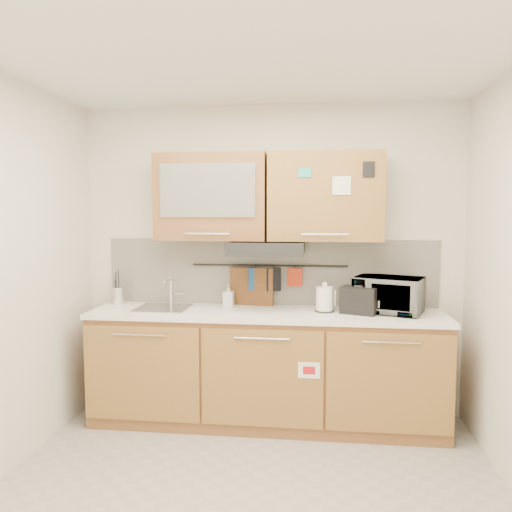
# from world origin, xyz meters

# --- Properties ---
(floor) EXTENTS (3.20, 3.20, 0.00)m
(floor) POSITION_xyz_m (0.00, 0.00, 0.00)
(floor) COLOR #9E9993
(floor) RESTS_ON ground
(ceiling) EXTENTS (3.20, 3.20, 0.00)m
(ceiling) POSITION_xyz_m (0.00, 0.00, 2.60)
(ceiling) COLOR white
(ceiling) RESTS_ON wall_back
(wall_back) EXTENTS (3.20, 0.00, 3.20)m
(wall_back) POSITION_xyz_m (0.00, 1.50, 1.30)
(wall_back) COLOR silver
(wall_back) RESTS_ON ground
(base_cabinet) EXTENTS (2.80, 0.64, 0.88)m
(base_cabinet) POSITION_xyz_m (0.00, 1.19, 0.41)
(base_cabinet) COLOR olive
(base_cabinet) RESTS_ON floor
(countertop) EXTENTS (2.82, 0.62, 0.04)m
(countertop) POSITION_xyz_m (0.00, 1.19, 0.90)
(countertop) COLOR white
(countertop) RESTS_ON base_cabinet
(backsplash) EXTENTS (2.80, 0.02, 0.56)m
(backsplash) POSITION_xyz_m (0.00, 1.49, 1.20)
(backsplash) COLOR silver
(backsplash) RESTS_ON countertop
(upper_cabinets) EXTENTS (1.82, 0.37, 0.70)m
(upper_cabinets) POSITION_xyz_m (-0.00, 1.32, 1.83)
(upper_cabinets) COLOR olive
(upper_cabinets) RESTS_ON wall_back
(range_hood) EXTENTS (0.60, 0.46, 0.10)m
(range_hood) POSITION_xyz_m (0.00, 1.25, 1.42)
(range_hood) COLOR black
(range_hood) RESTS_ON upper_cabinets
(sink) EXTENTS (0.42, 0.40, 0.26)m
(sink) POSITION_xyz_m (-0.85, 1.21, 0.92)
(sink) COLOR silver
(sink) RESTS_ON countertop
(utensil_rail) EXTENTS (1.30, 0.02, 0.02)m
(utensil_rail) POSITION_xyz_m (0.00, 1.45, 1.26)
(utensil_rail) COLOR black
(utensil_rail) RESTS_ON backsplash
(utensil_crock) EXTENTS (0.13, 0.13, 0.29)m
(utensil_crock) POSITION_xyz_m (-1.30, 1.36, 1.00)
(utensil_crock) COLOR silver
(utensil_crock) RESTS_ON countertop
(kettle) EXTENTS (0.18, 0.18, 0.24)m
(kettle) POSITION_xyz_m (0.46, 1.23, 1.01)
(kettle) COLOR white
(kettle) RESTS_ON countertop
(toaster) EXTENTS (0.32, 0.26, 0.21)m
(toaster) POSITION_xyz_m (0.73, 1.18, 1.03)
(toaster) COLOR black
(toaster) RESTS_ON countertop
(microwave) EXTENTS (0.60, 0.50, 0.28)m
(microwave) POSITION_xyz_m (0.96, 1.26, 1.06)
(microwave) COLOR #999999
(microwave) RESTS_ON countertop
(soap_bottle) EXTENTS (0.09, 0.09, 0.19)m
(soap_bottle) POSITION_xyz_m (-0.34, 1.38, 1.01)
(soap_bottle) COLOR #999999
(soap_bottle) RESTS_ON countertop
(cutting_board) EXTENTS (0.37, 0.08, 0.46)m
(cutting_board) POSITION_xyz_m (-0.15, 1.44, 1.01)
(cutting_board) COLOR brown
(cutting_board) RESTS_ON utensil_rail
(oven_mitt) EXTENTS (0.12, 0.07, 0.19)m
(oven_mitt) POSITION_xyz_m (-0.12, 1.44, 1.15)
(oven_mitt) COLOR navy
(oven_mitt) RESTS_ON utensil_rail
(dark_pouch) EXTENTS (0.13, 0.08, 0.19)m
(dark_pouch) POSITION_xyz_m (0.04, 1.44, 1.14)
(dark_pouch) COLOR black
(dark_pouch) RESTS_ON utensil_rail
(pot_holder) EXTENTS (0.12, 0.04, 0.15)m
(pot_holder) POSITION_xyz_m (0.22, 1.44, 1.16)
(pot_holder) COLOR #B52F18
(pot_holder) RESTS_ON utensil_rail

